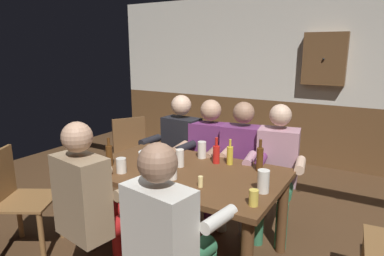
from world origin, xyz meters
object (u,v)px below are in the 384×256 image
(person_0, at_px, (178,146))
(pint_glass_2, at_px, (180,158))
(person_3, at_px, (276,164))
(pint_glass_1, at_px, (202,150))
(bottle_3, at_px, (230,155))
(person_5, at_px, (167,227))
(chair_empty_far_end, at_px, (133,153))
(pint_glass_0, at_px, (254,198))
(person_2, at_px, (241,157))
(chair_empty_near_left, at_px, (17,198))
(person_4, at_px, (92,201))
(pint_glass_4, at_px, (121,165))
(table_candle, at_px, (200,182))
(dining_table, at_px, (185,182))
(wall_dart_cabinet, at_px, (325,59))
(person_1, at_px, (208,153))
(pint_glass_5, at_px, (173,172))
(plate_0, at_px, (150,152))
(bottle_2, at_px, (216,154))
(pint_glass_3, at_px, (263,181))
(bottle_0, at_px, (260,158))
(bottle_1, at_px, (109,155))

(person_0, relative_size, pint_glass_2, 8.22)
(person_3, distance_m, pint_glass_1, 0.70)
(bottle_3, bearing_deg, person_5, -86.10)
(chair_empty_far_end, height_order, pint_glass_0, chair_empty_far_end)
(person_5, bearing_deg, person_0, 129.83)
(person_2, height_order, pint_glass_0, person_2)
(chair_empty_near_left, bearing_deg, person_4, 59.45)
(person_5, height_order, pint_glass_4, person_5)
(chair_empty_far_end, bearing_deg, chair_empty_near_left, 30.57)
(table_candle, bearing_deg, dining_table, 139.68)
(person_0, height_order, wall_dart_cabinet, wall_dart_cabinet)
(person_3, distance_m, bottle_3, 0.51)
(chair_empty_near_left, bearing_deg, wall_dart_cabinet, 123.18)
(dining_table, bearing_deg, pint_glass_2, 147.67)
(dining_table, distance_m, person_0, 0.89)
(person_1, distance_m, wall_dart_cabinet, 2.31)
(person_1, bearing_deg, pint_glass_5, 92.34)
(plate_0, bearing_deg, pint_glass_2, -20.41)
(person_5, distance_m, pint_glass_5, 0.60)
(person_2, height_order, person_4, person_4)
(person_1, height_order, pint_glass_2, person_1)
(person_2, xyz_separation_m, person_5, (0.14, -1.43, 0.01))
(person_3, relative_size, bottle_2, 5.33)
(person_1, height_order, plate_0, person_1)
(person_0, relative_size, pint_glass_3, 7.66)
(bottle_2, bearing_deg, person_5, -79.65)
(person_1, distance_m, pint_glass_0, 1.34)
(person_2, bearing_deg, table_candle, 85.73)
(person_0, xyz_separation_m, bottle_0, (1.05, -0.42, 0.16))
(plate_0, bearing_deg, pint_glass_0, -23.48)
(chair_empty_near_left, relative_size, chair_empty_far_end, 1.00)
(table_candle, relative_size, pint_glass_5, 0.75)
(pint_glass_2, bearing_deg, pint_glass_1, 80.75)
(person_0, xyz_separation_m, person_4, (0.23, -1.42, 0.01))
(bottle_3, bearing_deg, person_3, 53.92)
(table_candle, height_order, plate_0, table_candle)
(person_1, xyz_separation_m, chair_empty_near_left, (-1.06, -1.39, -0.18))
(chair_empty_far_end, relative_size, pint_glass_5, 8.29)
(plate_0, xyz_separation_m, bottle_1, (-0.08, -0.44, 0.09))
(bottle_3, distance_m, pint_glass_4, 0.90)
(pint_glass_3, distance_m, pint_glass_5, 0.67)
(pint_glass_0, distance_m, pint_glass_3, 0.23)
(person_3, height_order, chair_empty_near_left, person_3)
(person_0, bearing_deg, table_candle, 133.92)
(person_5, xyz_separation_m, bottle_3, (-0.07, 1.03, 0.14))
(person_3, height_order, chair_empty_far_end, person_3)
(chair_empty_far_end, relative_size, pint_glass_4, 7.43)
(bottle_2, distance_m, wall_dart_cabinet, 2.57)
(bottle_0, distance_m, pint_glass_2, 0.65)
(person_4, relative_size, person_5, 1.04)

